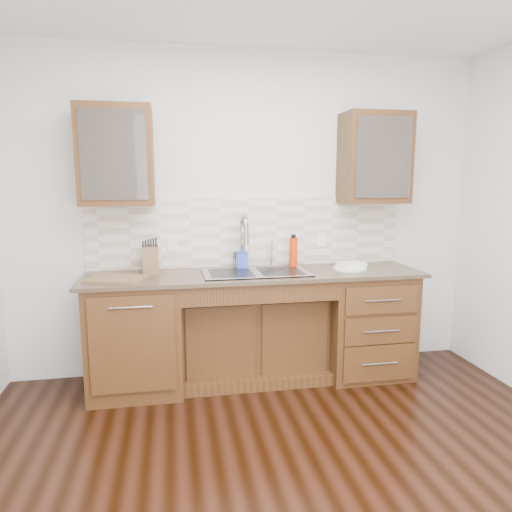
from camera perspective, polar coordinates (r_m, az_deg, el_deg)
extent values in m
cube|color=black|center=(2.77, 5.96, -28.19)|extent=(4.00, 3.50, 0.10)
cube|color=silver|center=(3.97, -1.05, 5.21)|extent=(4.00, 0.10, 2.70)
cube|color=#593014|center=(3.75, -14.75, -9.57)|extent=(0.70, 0.62, 0.88)
cube|color=#593014|center=(3.91, -0.35, -9.87)|extent=(1.20, 0.44, 0.70)
cube|color=#593014|center=(4.06, 13.32, -8.02)|extent=(0.70, 0.62, 0.88)
cube|color=#84705B|center=(3.66, -0.07, -2.33)|extent=(2.70, 0.65, 0.03)
cube|color=beige|center=(3.92, -0.90, 3.03)|extent=(2.70, 0.02, 0.59)
cube|color=#9E9EA5|center=(3.66, -0.03, -3.45)|extent=(0.84, 0.46, 0.19)
cylinder|color=#999993|center=(3.82, -1.68, 1.43)|extent=(0.04, 0.04, 0.40)
cylinder|color=#999993|center=(3.89, 1.94, 0.38)|extent=(0.02, 0.02, 0.24)
cube|color=#593014|center=(3.71, -17.07, 11.86)|extent=(0.55, 0.34, 0.75)
cube|color=#593014|center=(4.06, 14.58, 11.72)|extent=(0.55, 0.34, 0.75)
cube|color=white|center=(3.86, -10.42, 1.51)|extent=(0.08, 0.01, 0.12)
cube|color=white|center=(4.07, 8.19, 1.97)|extent=(0.08, 0.01, 0.12)
imported|color=blue|center=(3.81, -1.72, -0.12)|extent=(0.10, 0.10, 0.20)
cylinder|color=red|center=(3.88, 4.68, 0.41)|extent=(0.08, 0.08, 0.25)
cylinder|color=silver|center=(3.87, 11.63, -1.55)|extent=(0.32, 0.32, 0.02)
cube|color=silver|center=(3.93, 11.84, -1.03)|extent=(0.24, 0.19, 0.03)
cube|color=#9C682F|center=(3.72, -13.07, -0.44)|extent=(0.13, 0.20, 0.22)
cube|color=olive|center=(3.54, -16.90, -2.74)|extent=(0.49, 0.41, 0.02)
imported|color=white|center=(3.71, -17.68, 10.96)|extent=(0.13, 0.13, 0.09)
imported|color=silver|center=(3.70, -16.01, 11.07)|extent=(0.10, 0.10, 0.09)
imported|color=white|center=(4.03, 13.83, 11.07)|extent=(0.16, 0.16, 0.10)
imported|color=silver|center=(4.12, 16.42, 10.92)|extent=(0.13, 0.13, 0.10)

